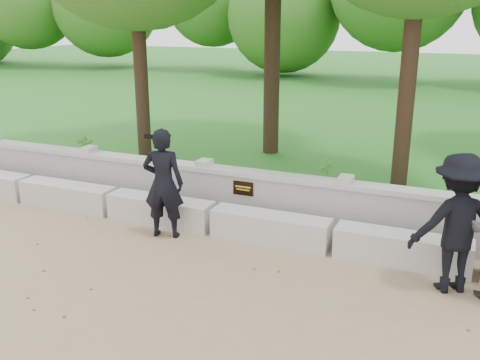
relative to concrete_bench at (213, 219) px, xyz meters
name	(u,v)px	position (x,y,z in m)	size (l,w,h in m)	color
ground	(151,282)	(0.00, -1.90, -0.22)	(80.00, 80.00, 0.00)	#957A5B
lawn	(359,110)	(0.00, 12.10, -0.10)	(40.00, 22.00, 0.25)	#1D6217
concrete_bench	(213,219)	(0.00, 0.00, 0.00)	(11.90, 0.45, 0.45)	beige
parapet_wall	(230,193)	(0.00, 0.70, 0.24)	(12.50, 0.35, 0.90)	#B4B2AA
man_main	(163,183)	(-0.64, -0.46, 0.66)	(0.73, 0.67, 1.77)	black
visitor_mid	(456,224)	(3.67, -0.52, 0.68)	(1.35, 1.15, 1.82)	black
shrub_a	(85,152)	(-3.88, 1.65, 0.37)	(0.36, 0.25, 0.69)	#39892E
shrub_b	(324,176)	(1.32, 2.02, 0.33)	(0.34, 0.27, 0.62)	#39892E
shrub_c	(455,186)	(3.59, 2.40, 0.32)	(0.53, 0.46, 0.58)	#39892E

